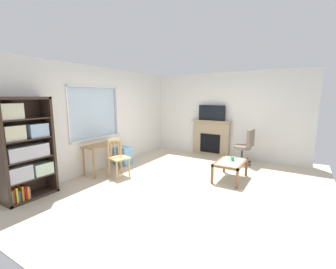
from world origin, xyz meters
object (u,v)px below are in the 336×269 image
object	(u,v)px
bookshelf	(24,150)
plastic_drawer_unit	(123,156)
wooden_chair	(118,157)
tv	(212,113)
desk_under_window	(102,149)
coffee_table	(230,164)
fireplace	(211,138)
sippy_cup	(233,159)
office_chair	(245,145)

from	to	relation	value
bookshelf	plastic_drawer_unit	bearing A→B (deg)	-1.30
wooden_chair	tv	world-z (taller)	tv
tv	desk_under_window	bearing A→B (deg)	150.55
tv	coffee_table	world-z (taller)	tv
plastic_drawer_unit	fireplace	world-z (taller)	fireplace
bookshelf	tv	bearing A→B (deg)	-20.92
coffee_table	sippy_cup	distance (m)	0.15
tv	sippy_cup	distance (m)	2.30
bookshelf	plastic_drawer_unit	distance (m)	2.62
desk_under_window	wooden_chair	xyz separation A→B (m)	(0.01, -0.51, -0.14)
wooden_chair	plastic_drawer_unit	size ratio (longest dim) A/B	1.82
sippy_cup	plastic_drawer_unit	bearing A→B (deg)	98.85
tv	sippy_cup	world-z (taller)	tv
sippy_cup	tv	bearing A→B (deg)	33.85
bookshelf	desk_under_window	bearing A→B (deg)	-3.57
fireplace	tv	size ratio (longest dim) A/B	1.50
wooden_chair	coffee_table	distance (m)	2.62
fireplace	office_chair	xyz separation A→B (m)	(-0.47, -1.18, -0.02)
bookshelf	wooden_chair	world-z (taller)	bookshelf
plastic_drawer_unit	office_chair	xyz separation A→B (m)	(1.77, -2.94, 0.31)
desk_under_window	plastic_drawer_unit	size ratio (longest dim) A/B	1.88
wooden_chair	fireplace	bearing A→B (deg)	-21.49
wooden_chair	office_chair	xyz separation A→B (m)	(2.56, -2.37, 0.09)
plastic_drawer_unit	fireplace	size ratio (longest dim) A/B	0.38
bookshelf	desk_under_window	world-z (taller)	bookshelf
fireplace	coffee_table	xyz separation A→B (m)	(-1.88, -1.16, -0.20)
plastic_drawer_unit	coffee_table	world-z (taller)	plastic_drawer_unit
plastic_drawer_unit	desk_under_window	bearing A→B (deg)	-176.45
desk_under_window	wooden_chair	bearing A→B (deg)	-88.64
wooden_chair	plastic_drawer_unit	distance (m)	1.00
wooden_chair	office_chair	distance (m)	3.49
plastic_drawer_unit	coffee_table	bearing A→B (deg)	-82.97
bookshelf	fireplace	world-z (taller)	bookshelf
bookshelf	desk_under_window	xyz separation A→B (m)	(1.72, -0.11, -0.32)
bookshelf	coffee_table	world-z (taller)	bookshelf
bookshelf	tv	world-z (taller)	bookshelf
office_chair	fireplace	bearing A→B (deg)	68.39
plastic_drawer_unit	tv	size ratio (longest dim) A/B	0.58
fireplace	plastic_drawer_unit	bearing A→B (deg)	141.82
wooden_chair	fireplace	size ratio (longest dim) A/B	0.70
office_chair	wooden_chair	bearing A→B (deg)	137.23
plastic_drawer_unit	tv	bearing A→B (deg)	-38.40
bookshelf	office_chair	xyz separation A→B (m)	(4.30, -2.99, -0.38)
desk_under_window	coffee_table	bearing A→B (deg)	-67.87
fireplace	office_chair	size ratio (longest dim) A/B	1.29
plastic_drawer_unit	tv	xyz separation A→B (m)	(2.22, -1.76, 1.13)
fireplace	coffee_table	world-z (taller)	fireplace
fireplace	tv	distance (m)	0.81
bookshelf	wooden_chair	distance (m)	1.90
office_chair	sippy_cup	bearing A→B (deg)	-179.89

